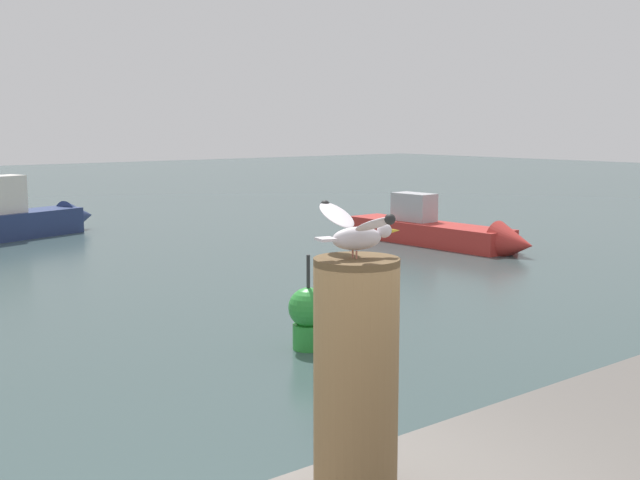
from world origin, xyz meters
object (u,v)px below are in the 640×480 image
Objects in this scene: mooring_post at (356,379)px; seagull at (358,230)px; boat_navy at (26,219)px; boat_red at (444,232)px; channel_buoy at (308,315)px.

seagull is at bearing -14.93° from mooring_post.
boat_navy is at bearing 75.24° from mooring_post.
mooring_post is 0.19× the size of boat_red.
mooring_post is 17.30m from boat_red.
boat_navy is at bearing 86.64° from channel_buoy.
mooring_post is at bearing 165.07° from seagull.
channel_buoy is at bearing -148.15° from boat_red.
seagull is 7.75m from channel_buoy.
mooring_post reaches higher than boat_navy.
mooring_post reaches higher than channel_buoy.
boat_navy is 13.85m from channel_buoy.
boat_navy is (5.22, 19.82, -1.49)m from mooring_post.
channel_buoy is (4.41, 5.99, -1.52)m from mooring_post.
mooring_post is 0.81× the size of channel_buoy.
boat_navy reaches higher than boat_red.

